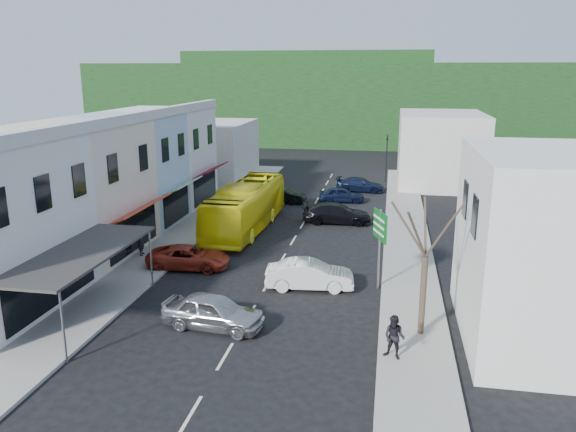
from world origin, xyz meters
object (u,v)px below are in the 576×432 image
(pedestrian_right, at_px, (394,338))
(direction_sign, at_px, (379,250))
(car_white, at_px, (310,276))
(street_tree, at_px, (425,257))
(traffic_signal, at_px, (386,159))
(bus, at_px, (246,208))
(car_red, at_px, (189,256))
(car_silver, at_px, (213,313))
(pedestrian_left, at_px, (141,241))

(pedestrian_right, bearing_deg, direction_sign, 116.50)
(car_white, height_order, street_tree, street_tree)
(car_white, distance_m, traffic_signal, 30.20)
(bus, xyz_separation_m, car_white, (6.07, -10.25, -0.85))
(pedestrian_right, bearing_deg, bus, 141.50)
(bus, bearing_deg, car_red, -96.07)
(car_silver, bearing_deg, car_white, -26.23)
(car_silver, bearing_deg, car_red, 34.83)
(street_tree, bearing_deg, pedestrian_left, 154.72)
(direction_sign, xyz_separation_m, traffic_signal, (0.00, 29.31, 0.25))
(direction_sign, bearing_deg, bus, 114.20)
(direction_sign, bearing_deg, car_silver, -160.34)
(car_red, relative_size, pedestrian_right, 2.71)
(car_white, height_order, pedestrian_left, pedestrian_left)
(bus, distance_m, street_tree, 18.86)
(street_tree, xyz_separation_m, traffic_signal, (-1.97, 34.47, -1.21))
(car_red, height_order, pedestrian_right, pedestrian_right)
(pedestrian_right, bearing_deg, car_silver, -171.20)
(bus, xyz_separation_m, pedestrian_right, (10.40, -17.19, -0.55))
(street_tree, distance_m, traffic_signal, 34.55)
(car_white, xyz_separation_m, direction_sign, (3.51, 0.64, 1.43))
(car_silver, xyz_separation_m, car_white, (3.53, 5.34, 0.00))
(traffic_signal, bearing_deg, street_tree, 109.16)
(car_silver, height_order, pedestrian_right, pedestrian_right)
(pedestrian_left, bearing_deg, street_tree, -126.42)
(bus, relative_size, car_red, 2.52)
(car_white, height_order, direction_sign, direction_sign)
(car_red, height_order, pedestrian_left, pedestrian_left)
(pedestrian_left, relative_size, pedestrian_right, 1.00)
(bus, height_order, pedestrian_right, bus)
(car_red, distance_m, street_tree, 14.56)
(car_silver, height_order, car_red, same)
(car_red, distance_m, direction_sign, 10.96)
(car_silver, relative_size, car_white, 1.00)
(bus, height_order, car_white, bus)
(car_white, bearing_deg, bus, 24.27)
(car_white, xyz_separation_m, street_tree, (5.47, -4.53, 2.90))
(car_white, height_order, traffic_signal, traffic_signal)
(traffic_signal, bearing_deg, car_white, 99.22)
(car_white, xyz_separation_m, traffic_signal, (3.51, 29.95, 1.68))
(car_red, bearing_deg, bus, -12.61)
(street_tree, bearing_deg, car_red, 153.47)
(car_red, relative_size, traffic_signal, 0.96)
(car_white, height_order, pedestrian_right, pedestrian_right)
(car_red, relative_size, direction_sign, 1.08)
(pedestrian_left, xyz_separation_m, street_tree, (16.26, -7.68, 2.60))
(bus, xyz_separation_m, pedestrian_left, (-4.72, -7.09, -0.55))
(pedestrian_right, xyz_separation_m, street_tree, (1.15, 2.42, 2.60))
(car_silver, xyz_separation_m, pedestrian_right, (7.86, -1.60, 0.30))
(bus, relative_size, car_white, 2.64)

